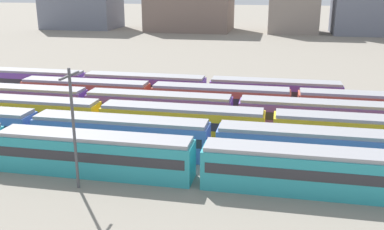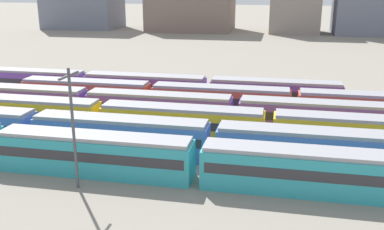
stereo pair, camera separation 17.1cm
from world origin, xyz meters
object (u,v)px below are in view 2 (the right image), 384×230
at_px(train_track_2, 269,128).
at_px(train_track_3, 318,117).
at_px(train_track_0, 311,171).
at_px(catenary_pole_0, 73,124).
at_px(train_track_1, 120,135).
at_px(train_track_5, 145,87).

bearing_deg(train_track_2, train_track_3, 44.02).
relative_size(train_track_0, catenary_pole_0, 9.10).
bearing_deg(train_track_3, train_track_1, -152.53).
height_order(train_track_0, catenary_pole_0, catenary_pole_0).
bearing_deg(train_track_0, train_track_2, 109.88).
bearing_deg(train_track_0, train_track_1, 164.20).
distance_m(train_track_2, catenary_pole_0, 20.81).
bearing_deg(train_track_2, train_track_1, -160.42).
height_order(train_track_1, train_track_5, same).
relative_size(train_track_0, train_track_3, 1.00).
relative_size(train_track_2, train_track_5, 1.34).
height_order(train_track_3, catenary_pole_0, catenary_pole_0).
height_order(train_track_5, catenary_pole_0, catenary_pole_0).
bearing_deg(train_track_0, train_track_5, 130.65).
height_order(train_track_1, train_track_2, same).
relative_size(train_track_0, train_track_1, 1.68).
xyz_separation_m(train_track_1, train_track_5, (-3.95, 20.80, 0.00)).
xyz_separation_m(train_track_2, train_track_5, (-18.57, 15.60, -0.00)).
height_order(train_track_0, train_track_1, same).
relative_size(train_track_1, train_track_5, 1.00).
height_order(train_track_1, catenary_pole_0, catenary_pole_0).
relative_size(train_track_1, train_track_2, 0.75).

